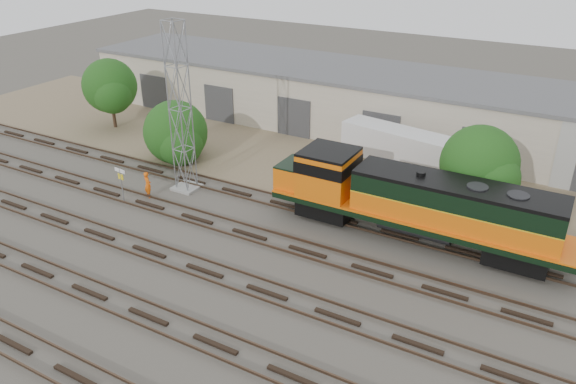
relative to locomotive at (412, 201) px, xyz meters
The scene contains 12 objects.
ground 10.74m from the locomotive, 144.97° to the right, with size 140.00×140.00×0.00m, color #47423A.
dirt_strip 12.66m from the locomotive, 133.57° to the left, with size 80.00×16.00×0.02m, color #726047.
tracks 12.65m from the locomotive, 133.57° to the right, with size 80.00×20.40×0.28m.
warehouse 18.99m from the locomotive, 116.64° to the left, with size 58.40×10.40×5.30m.
locomotive is the anchor object (origin of this frame).
signal_tower 16.40m from the locomotive, behind, with size 1.73×1.73×11.71m.
sign_post 19.18m from the locomotive, 165.28° to the right, with size 1.00×0.17×2.46m.
worker 17.92m from the locomotive, 168.61° to the right, with size 0.69×0.45×1.89m, color #F8610D.
semi_trailer 8.47m from the locomotive, 104.55° to the left, with size 11.82×4.32×3.57m.
tree_west 30.38m from the locomotive, 169.16° to the left, with size 5.07×4.83×6.32m.
tree_mid 20.18m from the locomotive, behind, with size 5.30×5.04×5.04m.
tree_east 5.00m from the locomotive, 51.38° to the left, with size 4.97×4.73×6.39m.
Camera 1 is at (16.59, -23.08, 17.50)m, focal length 35.00 mm.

